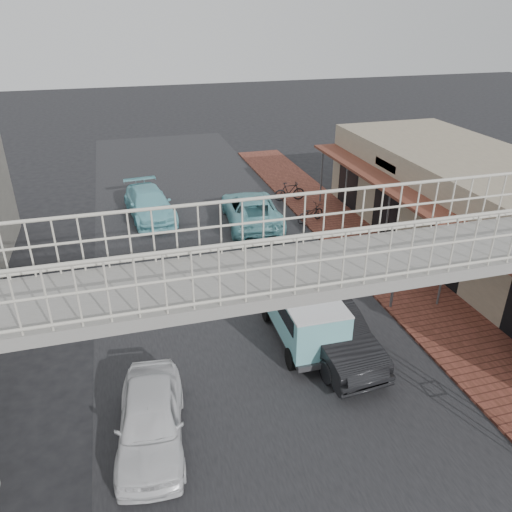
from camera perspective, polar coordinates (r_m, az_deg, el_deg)
ground at (r=15.76m, az=0.59°, el=-11.33°), size 120.00×120.00×0.00m
road_strip at (r=15.75m, az=0.59°, el=-11.31°), size 10.00×60.00×0.01m
sidewalk at (r=20.39m, az=15.93°, el=-2.68°), size 3.00×40.00×0.10m
shophouse_row at (r=22.86m, az=24.97°, el=4.46°), size 7.20×18.00×4.00m
footbridge at (r=10.84m, az=6.75°, el=-10.56°), size 16.40×2.40×6.34m
white_hatchback at (r=13.05m, az=-11.96°, el=-17.83°), size 2.06×4.14×1.35m
dark_sedan at (r=15.71m, az=8.32°, el=-8.19°), size 2.06×4.93×1.58m
angkot_curb at (r=24.63m, az=-0.54°, el=5.37°), size 2.95×5.57×1.49m
angkot_far at (r=25.95m, az=-12.10°, el=5.85°), size 2.57×5.18×1.45m
angkot_van at (r=15.80m, az=5.42°, el=-6.01°), size 1.84×3.89×1.89m
motorcycle_near at (r=24.84m, az=6.22°, el=4.89°), size 1.77×1.18×0.88m
motorcycle_far at (r=27.52m, az=3.85°, el=7.38°), size 1.76×0.57×1.04m
arrow_sign at (r=17.66m, az=18.25°, el=1.13°), size 1.76×1.14×2.95m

